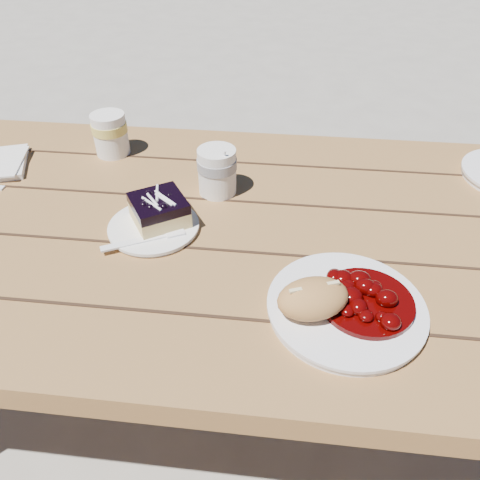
# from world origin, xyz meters

# --- Properties ---
(ground) EXTENTS (60.00, 60.00, 0.00)m
(ground) POSITION_xyz_m (0.00, 0.00, 0.00)
(ground) COLOR gray
(ground) RESTS_ON ground
(picnic_table) EXTENTS (2.00, 1.55, 0.75)m
(picnic_table) POSITION_xyz_m (0.00, -0.00, 0.59)
(picnic_table) COLOR brown
(picnic_table) RESTS_ON ground
(main_plate) EXTENTS (0.24, 0.24, 0.02)m
(main_plate) POSITION_xyz_m (0.20, -0.21, 0.76)
(main_plate) COLOR white
(main_plate) RESTS_ON picnic_table
(goulash_stew) EXTENTS (0.15, 0.15, 0.04)m
(goulash_stew) POSITION_xyz_m (0.23, -0.20, 0.79)
(goulash_stew) COLOR #440202
(goulash_stew) RESTS_ON main_plate
(bread_roll) EXTENTS (0.13, 0.11, 0.06)m
(bread_roll) POSITION_xyz_m (0.14, -0.23, 0.79)
(bread_roll) COLOR #B58145
(bread_roll) RESTS_ON main_plate
(dessert_plate) EXTENTS (0.17, 0.17, 0.01)m
(dessert_plate) POSITION_xyz_m (-0.16, -0.03, 0.76)
(dessert_plate) COLOR white
(dessert_plate) RESTS_ON picnic_table
(blueberry_cake) EXTENTS (0.13, 0.13, 0.06)m
(blueberry_cake) POSITION_xyz_m (-0.15, -0.02, 0.79)
(blueberry_cake) COLOR #E6CB7D
(blueberry_cake) RESTS_ON dessert_plate
(fork_dessert) EXTENTS (0.15, 0.10, 0.00)m
(fork_dessert) POSITION_xyz_m (-0.18, -0.09, 0.76)
(fork_dessert) COLOR white
(fork_dessert) RESTS_ON dessert_plate
(coffee_cup) EXTENTS (0.08, 0.08, 0.10)m
(coffee_cup) POSITION_xyz_m (-0.05, 0.11, 0.80)
(coffee_cup) COLOR white
(coffee_cup) RESTS_ON picnic_table
(second_cup) EXTENTS (0.08, 0.08, 0.10)m
(second_cup) POSITION_xyz_m (-0.33, 0.25, 0.80)
(second_cup) COLOR white
(second_cup) RESTS_ON picnic_table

